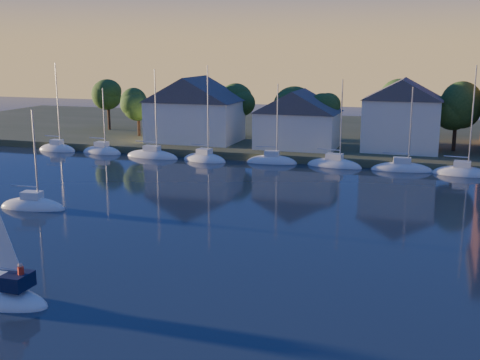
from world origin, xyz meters
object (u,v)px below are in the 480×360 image
at_px(clubhouse_east, 402,114).
at_px(drifting_sailboat_left, 33,208).
at_px(clubhouse_west, 195,108).
at_px(clubhouse_centre, 298,118).

xyz_separation_m(clubhouse_east, drifting_sailboat_left, (-31.04, -38.66, -5.90)).
height_order(clubhouse_west, clubhouse_east, clubhouse_east).
relative_size(clubhouse_centre, drifting_sailboat_left, 1.11).
distance_m(clubhouse_centre, clubhouse_east, 14.17).
relative_size(clubhouse_west, clubhouse_east, 1.30).
bearing_deg(clubhouse_centre, clubhouse_east, 8.13).
height_order(clubhouse_west, clubhouse_centre, clubhouse_west).
bearing_deg(clubhouse_centre, drifting_sailboat_left, -114.93).
height_order(clubhouse_centre, drifting_sailboat_left, drifting_sailboat_left).
relative_size(clubhouse_west, drifting_sailboat_left, 1.31).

